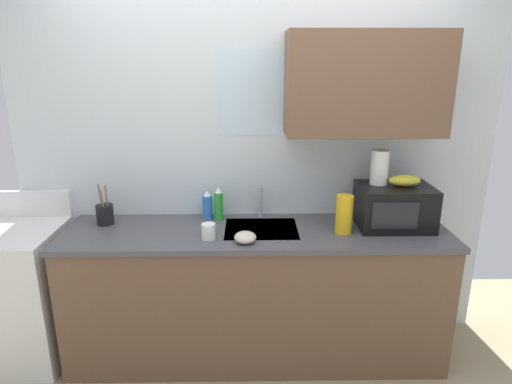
{
  "coord_description": "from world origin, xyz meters",
  "views": [
    {
      "loc": [
        -0.04,
        -2.58,
        1.93
      ],
      "look_at": [
        0.0,
        0.0,
        1.15
      ],
      "focal_mm": 30.73,
      "sensor_mm": 36.0,
      "label": 1
    }
  ],
  "objects_px": {
    "banana_bunch": "(405,181)",
    "dish_soap_bottle_green": "(219,205)",
    "cereal_canister": "(344,214)",
    "small_bowl": "(245,237)",
    "dish_soap_bottle_blue": "(207,206)",
    "mug_white": "(209,231)",
    "paper_towel_roll": "(379,167)",
    "microwave": "(394,206)",
    "utensil_crock": "(105,214)",
    "stove_range": "(18,294)"
  },
  "relations": [
    {
      "from": "small_bowl",
      "to": "mug_white",
      "type": "bearing_deg",
      "value": 164.74
    },
    {
      "from": "microwave",
      "to": "dish_soap_bottle_blue",
      "type": "distance_m",
      "value": 1.22
    },
    {
      "from": "small_bowl",
      "to": "paper_towel_roll",
      "type": "bearing_deg",
      "value": 19.45
    },
    {
      "from": "paper_towel_roll",
      "to": "utensil_crock",
      "type": "xyz_separation_m",
      "value": [
        -1.77,
        0.02,
        -0.31
      ]
    },
    {
      "from": "dish_soap_bottle_green",
      "to": "small_bowl",
      "type": "distance_m",
      "value": 0.44
    },
    {
      "from": "microwave",
      "to": "small_bowl",
      "type": "bearing_deg",
      "value": -165.33
    },
    {
      "from": "stove_range",
      "to": "mug_white",
      "type": "height_order",
      "value": "stove_range"
    },
    {
      "from": "stove_range",
      "to": "dish_soap_bottle_blue",
      "type": "bearing_deg",
      "value": 9.63
    },
    {
      "from": "microwave",
      "to": "mug_white",
      "type": "relative_size",
      "value": 4.84
    },
    {
      "from": "stove_range",
      "to": "mug_white",
      "type": "xyz_separation_m",
      "value": [
        1.28,
        -0.14,
        0.49
      ]
    },
    {
      "from": "dish_soap_bottle_blue",
      "to": "dish_soap_bottle_green",
      "type": "bearing_deg",
      "value": -14.03
    },
    {
      "from": "mug_white",
      "to": "paper_towel_roll",
      "type": "bearing_deg",
      "value": 12.65
    },
    {
      "from": "banana_bunch",
      "to": "cereal_canister",
      "type": "distance_m",
      "value": 0.44
    },
    {
      "from": "dish_soap_bottle_green",
      "to": "cereal_canister",
      "type": "xyz_separation_m",
      "value": [
        0.79,
        -0.24,
        0.01
      ]
    },
    {
      "from": "small_bowl",
      "to": "dish_soap_bottle_blue",
      "type": "bearing_deg",
      "value": 121.91
    },
    {
      "from": "cereal_canister",
      "to": "mug_white",
      "type": "xyz_separation_m",
      "value": [
        -0.83,
        -0.09,
        -0.07
      ]
    },
    {
      "from": "stove_range",
      "to": "cereal_canister",
      "type": "distance_m",
      "value": 2.18
    },
    {
      "from": "dish_soap_bottle_green",
      "to": "cereal_canister",
      "type": "distance_m",
      "value": 0.83
    },
    {
      "from": "mug_white",
      "to": "utensil_crock",
      "type": "bearing_deg",
      "value": 159.53
    },
    {
      "from": "microwave",
      "to": "small_bowl",
      "type": "relative_size",
      "value": 3.54
    },
    {
      "from": "dish_soap_bottle_blue",
      "to": "cereal_canister",
      "type": "xyz_separation_m",
      "value": [
        0.87,
        -0.26,
        0.03
      ]
    },
    {
      "from": "cereal_canister",
      "to": "dish_soap_bottle_blue",
      "type": "bearing_deg",
      "value": 163.08
    },
    {
      "from": "microwave",
      "to": "utensil_crock",
      "type": "xyz_separation_m",
      "value": [
        -1.86,
        0.07,
        -0.07
      ]
    },
    {
      "from": "paper_towel_roll",
      "to": "dish_soap_bottle_blue",
      "type": "distance_m",
      "value": 1.15
    },
    {
      "from": "cereal_canister",
      "to": "utensil_crock",
      "type": "bearing_deg",
      "value": 173.65
    },
    {
      "from": "paper_towel_roll",
      "to": "dish_soap_bottle_blue",
      "type": "relative_size",
      "value": 1.12
    },
    {
      "from": "cereal_canister",
      "to": "microwave",
      "type": "bearing_deg",
      "value": 16.17
    },
    {
      "from": "stove_range",
      "to": "microwave",
      "type": "height_order",
      "value": "microwave"
    },
    {
      "from": "utensil_crock",
      "to": "paper_towel_roll",
      "type": "bearing_deg",
      "value": -0.64
    },
    {
      "from": "dish_soap_bottle_blue",
      "to": "paper_towel_roll",
      "type": "bearing_deg",
      "value": -5.87
    },
    {
      "from": "small_bowl",
      "to": "utensil_crock",
      "type": "bearing_deg",
      "value": 160.75
    },
    {
      "from": "microwave",
      "to": "utensil_crock",
      "type": "bearing_deg",
      "value": 177.81
    },
    {
      "from": "dish_soap_bottle_green",
      "to": "dish_soap_bottle_blue",
      "type": "xyz_separation_m",
      "value": [
        -0.08,
        0.02,
        -0.01
      ]
    },
    {
      "from": "stove_range",
      "to": "small_bowl",
      "type": "bearing_deg",
      "value": -7.74
    },
    {
      "from": "microwave",
      "to": "dish_soap_bottle_blue",
      "type": "bearing_deg",
      "value": 172.2
    },
    {
      "from": "dish_soap_bottle_green",
      "to": "dish_soap_bottle_blue",
      "type": "height_order",
      "value": "dish_soap_bottle_green"
    },
    {
      "from": "microwave",
      "to": "banana_bunch",
      "type": "bearing_deg",
      "value": 1.77
    },
    {
      "from": "dish_soap_bottle_green",
      "to": "mug_white",
      "type": "bearing_deg",
      "value": -96.82
    },
    {
      "from": "banana_bunch",
      "to": "dish_soap_bottle_green",
      "type": "distance_m",
      "value": 1.2
    },
    {
      "from": "banana_bunch",
      "to": "mug_white",
      "type": "xyz_separation_m",
      "value": [
        -1.22,
        -0.19,
        -0.26
      ]
    },
    {
      "from": "microwave",
      "to": "banana_bunch",
      "type": "height_order",
      "value": "banana_bunch"
    },
    {
      "from": "banana_bunch",
      "to": "dish_soap_bottle_green",
      "type": "height_order",
      "value": "banana_bunch"
    },
    {
      "from": "dish_soap_bottle_blue",
      "to": "small_bowl",
      "type": "height_order",
      "value": "dish_soap_bottle_blue"
    },
    {
      "from": "stove_range",
      "to": "dish_soap_bottle_blue",
      "type": "distance_m",
      "value": 1.37
    },
    {
      "from": "banana_bunch",
      "to": "utensil_crock",
      "type": "xyz_separation_m",
      "value": [
        -1.92,
        0.07,
        -0.24
      ]
    },
    {
      "from": "microwave",
      "to": "paper_towel_roll",
      "type": "relative_size",
      "value": 2.09
    },
    {
      "from": "stove_range",
      "to": "paper_towel_roll",
      "type": "distance_m",
      "value": 2.49
    },
    {
      "from": "mug_white",
      "to": "small_bowl",
      "type": "xyz_separation_m",
      "value": [
        0.22,
        -0.06,
        -0.02
      ]
    },
    {
      "from": "stove_range",
      "to": "dish_soap_bottle_green",
      "type": "height_order",
      "value": "dish_soap_bottle_green"
    },
    {
      "from": "paper_towel_roll",
      "to": "utensil_crock",
      "type": "distance_m",
      "value": 1.79
    }
  ]
}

